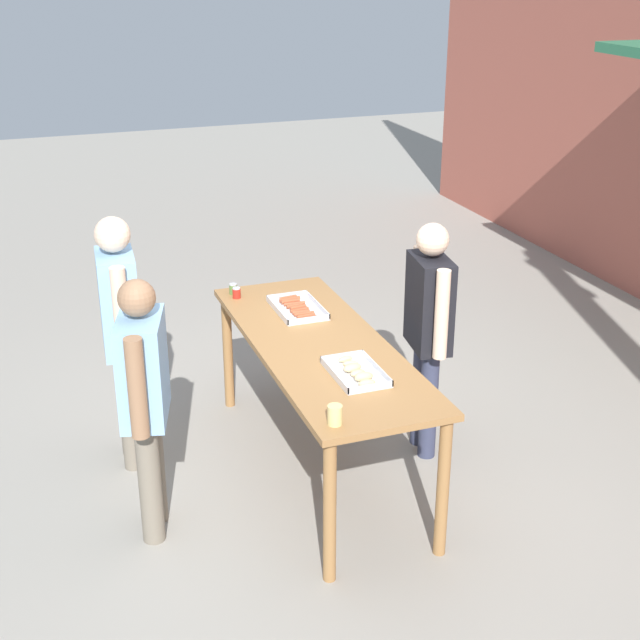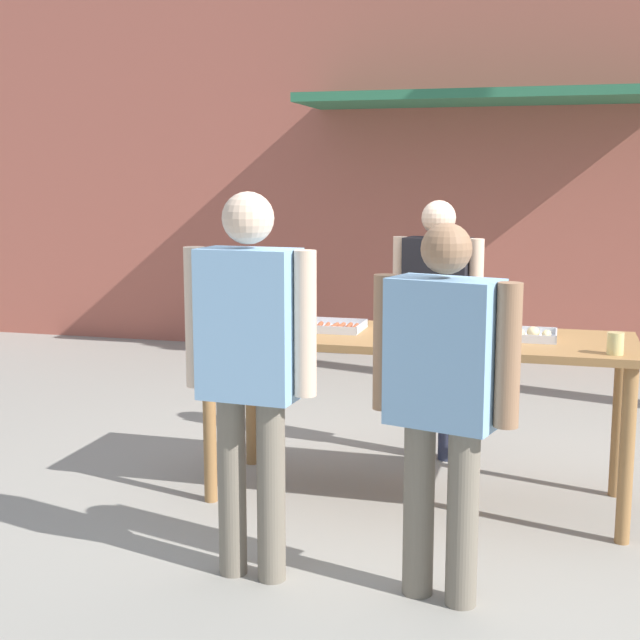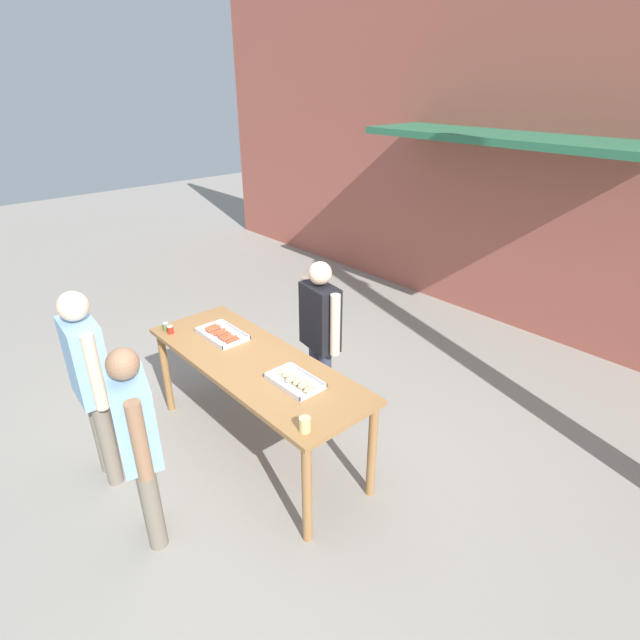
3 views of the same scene
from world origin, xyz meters
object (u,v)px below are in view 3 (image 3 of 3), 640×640
Objects in this scene: condiment_jar_ketchup at (170,330)px; food_tray_buns at (296,381)px; condiment_jar_mustard at (166,327)px; food_tray_sausages at (222,335)px; person_customer_holding_hotdog at (89,374)px; person_server_behind_table at (320,328)px; beer_cup at (305,424)px; person_customer_with_cup at (137,434)px.

food_tray_buns is at bearing 12.87° from condiment_jar_ketchup.
condiment_jar_mustard is 0.08m from condiment_jar_ketchup.
food_tray_buns is (1.05, 0.00, 0.01)m from food_tray_sausages.
person_customer_holding_hotdog is at bearing -89.32° from food_tray_sausages.
food_tray_buns is at bearing 0.02° from food_tray_sausages.
person_server_behind_table reaches higher than condiment_jar_mustard.
beer_cup is at bearing -37.56° from person_server_behind_table.
beer_cup is 0.07× the size of person_server_behind_table.
person_customer_with_cup is (-0.69, -0.85, -0.04)m from beer_cup.
condiment_jar_ketchup reaches higher than food_tray_buns.
person_customer_with_cup reaches higher than condiment_jar_mustard.
food_tray_sausages is 6.31× the size of condiment_jar_ketchup.
person_customer_holding_hotdog is (-0.53, -1.87, 0.05)m from person_server_behind_table.
condiment_jar_mustard is at bearing -17.73° from person_customer_with_cup.
food_tray_sausages is 1.55m from beer_cup.
person_server_behind_table is at bearing -101.29° from person_customer_holding_hotdog.
food_tray_sausages is 1.05m from food_tray_buns.
food_tray_buns is 0.28× the size of person_customer_with_cup.
beer_cup is 0.06× the size of person_customer_holding_hotdog.
person_server_behind_table reaches higher than food_tray_sausages.
condiment_jar_mustard is at bearing -167.78° from food_tray_buns.
condiment_jar_mustard is 1.00× the size of condiment_jar_ketchup.
food_tray_buns is 1.52m from condiment_jar_mustard.
food_tray_sausages is 1.17m from person_customer_holding_hotdog.
food_tray_sausages is at bearing 41.79° from condiment_jar_ketchup.
person_customer_holding_hotdog is at bearing 15.96° from person_customer_with_cup.
person_server_behind_table reaches higher than condiment_jar_ketchup.
person_customer_with_cup is at bearing -175.16° from person_customer_holding_hotdog.
condiment_jar_ketchup reaches higher than food_tray_sausages.
person_server_behind_table reaches higher than food_tray_buns.
person_customer_with_cup is at bearing -33.43° from condiment_jar_mustard.
food_tray_buns is 0.26× the size of person_customer_holding_hotdog.
person_server_behind_table is at bearing 133.99° from beer_cup.
food_tray_buns is 1.18m from person_customer_with_cup.
condiment_jar_mustard is at bearing -57.00° from person_customer_holding_hotdog.
beer_cup reaches higher than food_tray_buns.
condiment_jar_mustard is at bearing -125.49° from person_server_behind_table.
beer_cup is at bearing -113.57° from person_customer_with_cup.
food_tray_sausages is at bearing 36.10° from condiment_jar_mustard.
person_customer_holding_hotdog is at bearing -97.43° from person_server_behind_table.
condiment_jar_mustard and condiment_jar_ketchup have the same top height.
food_tray_sausages is 1.43m from person_customer_with_cup.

